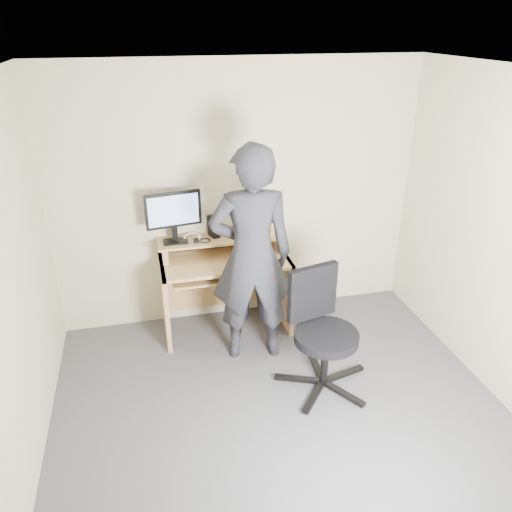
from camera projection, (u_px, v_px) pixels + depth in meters
name	position (u px, v px, depth m)	size (l,w,h in m)	color
ground	(288.00, 429.00, 3.74)	(3.50, 3.50, 0.00)	#545459
back_wall	(239.00, 197.00, 4.73)	(3.50, 0.02, 2.50)	#BEB797
ceiling	(301.00, 77.00, 2.66)	(3.50, 3.50, 0.02)	white
desk	(224.00, 275.00, 4.80)	(1.20, 0.60, 0.91)	tan
monitor	(173.00, 213.00, 4.48)	(0.51, 0.14, 0.48)	black
external_drive	(214.00, 227.00, 4.69)	(0.07, 0.13, 0.20)	black
travel_mug	(236.00, 229.00, 4.68)	(0.07, 0.07, 0.16)	silver
smartphone	(238.00, 236.00, 4.72)	(0.07, 0.13, 0.01)	black
charger	(196.00, 241.00, 4.60)	(0.04, 0.04, 0.04)	black
headphones	(192.00, 238.00, 4.69)	(0.16, 0.16, 0.02)	silver
keyboard	(227.00, 272.00, 4.60)	(0.46, 0.18, 0.03)	black
mouse	(256.00, 259.00, 4.61)	(0.10, 0.06, 0.04)	black
office_chair	(321.00, 327.00, 4.01)	(0.79, 0.76, 0.99)	black
person	(251.00, 256.00, 4.19)	(0.71, 0.47, 1.94)	black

